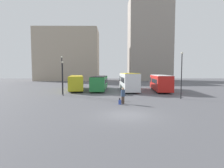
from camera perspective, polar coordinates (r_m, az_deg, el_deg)
ground_plane at (r=14.73m, az=4.87°, el=-10.05°), size 160.00×160.00×0.00m
building_block_left at (r=75.24m, az=-14.07°, el=9.05°), size 24.63×13.01×20.69m
building_block_right at (r=75.79m, az=12.04°, el=13.78°), size 16.77×11.77×33.11m
bus_0 at (r=34.96m, az=-11.56°, el=0.58°), size 4.33×11.14×2.80m
bus_1 at (r=34.25m, az=-4.02°, el=0.51°), size 2.82×11.18×2.73m
bus_2 at (r=33.70m, az=5.35°, el=0.98°), size 2.78×11.88×3.32m
bus_3 at (r=34.08m, az=15.42°, el=0.56°), size 3.76×11.11×2.96m
traveler at (r=19.58m, az=3.59°, el=-3.31°), size 0.58×0.58×1.83m
suitcase at (r=19.31m, az=2.59°, el=-5.91°), size 0.33×0.38×0.70m
lamp_post_0 at (r=26.94m, az=-15.80°, el=2.74°), size 0.28×0.28×5.12m
lamp_post_1 at (r=24.70m, az=21.76°, el=3.76°), size 0.28×0.28×6.16m
lamp_post_2 at (r=28.37m, az=-16.00°, el=3.71°), size 0.28×0.28×6.00m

